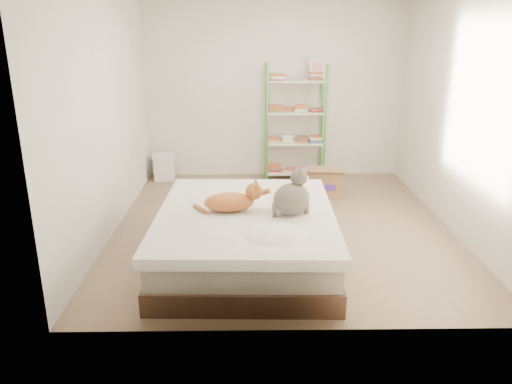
{
  "coord_description": "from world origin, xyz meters",
  "views": [
    {
      "loc": [
        -0.39,
        -5.36,
        2.2
      ],
      "look_at": [
        -0.31,
        -0.63,
        0.62
      ],
      "focal_mm": 35.0,
      "sensor_mm": 36.0,
      "label": 1
    }
  ],
  "objects_px": {
    "white_bin": "(164,167)",
    "orange_cat": "(229,200)",
    "bed": "(246,237)",
    "shelf_unit": "(295,126)",
    "grey_cat": "(292,192)",
    "cardboard_box": "(323,182)"
  },
  "relations": [
    {
      "from": "bed",
      "to": "shelf_unit",
      "type": "bearing_deg",
      "value": 77.2
    },
    {
      "from": "cardboard_box",
      "to": "white_bin",
      "type": "relative_size",
      "value": 1.42
    },
    {
      "from": "bed",
      "to": "cardboard_box",
      "type": "relative_size",
      "value": 3.87
    },
    {
      "from": "orange_cat",
      "to": "grey_cat",
      "type": "xyz_separation_m",
      "value": [
        0.58,
        -0.1,
        0.11
      ]
    },
    {
      "from": "orange_cat",
      "to": "grey_cat",
      "type": "relative_size",
      "value": 1.28
    },
    {
      "from": "shelf_unit",
      "to": "white_bin",
      "type": "distance_m",
      "value": 2.05
    },
    {
      "from": "orange_cat",
      "to": "grey_cat",
      "type": "height_order",
      "value": "grey_cat"
    },
    {
      "from": "orange_cat",
      "to": "cardboard_box",
      "type": "xyz_separation_m",
      "value": [
        1.2,
        2.01,
        -0.46
      ]
    },
    {
      "from": "white_bin",
      "to": "orange_cat",
      "type": "bearing_deg",
      "value": -68.77
    },
    {
      "from": "bed",
      "to": "shelf_unit",
      "type": "height_order",
      "value": "shelf_unit"
    },
    {
      "from": "white_bin",
      "to": "grey_cat",
      "type": "bearing_deg",
      "value": -60.05
    },
    {
      "from": "grey_cat",
      "to": "shelf_unit",
      "type": "height_order",
      "value": "shelf_unit"
    },
    {
      "from": "grey_cat",
      "to": "shelf_unit",
      "type": "distance_m",
      "value": 2.93
    },
    {
      "from": "shelf_unit",
      "to": "white_bin",
      "type": "height_order",
      "value": "shelf_unit"
    },
    {
      "from": "grey_cat",
      "to": "white_bin",
      "type": "relative_size",
      "value": 1.14
    },
    {
      "from": "cardboard_box",
      "to": "shelf_unit",
      "type": "bearing_deg",
      "value": 117.65
    },
    {
      "from": "shelf_unit",
      "to": "cardboard_box",
      "type": "xyz_separation_m",
      "value": [
        0.32,
        -0.8,
        -0.62
      ]
    },
    {
      "from": "shelf_unit",
      "to": "white_bin",
      "type": "bearing_deg",
      "value": -179.09
    },
    {
      "from": "bed",
      "to": "shelf_unit",
      "type": "xyz_separation_m",
      "value": [
        0.72,
        2.82,
        0.54
      ]
    },
    {
      "from": "grey_cat",
      "to": "orange_cat",
      "type": "bearing_deg",
      "value": 51.38
    },
    {
      "from": "bed",
      "to": "white_bin",
      "type": "xyz_separation_m",
      "value": [
        -1.24,
        2.78,
        -0.07
      ]
    },
    {
      "from": "orange_cat",
      "to": "shelf_unit",
      "type": "distance_m",
      "value": 2.94
    }
  ]
}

